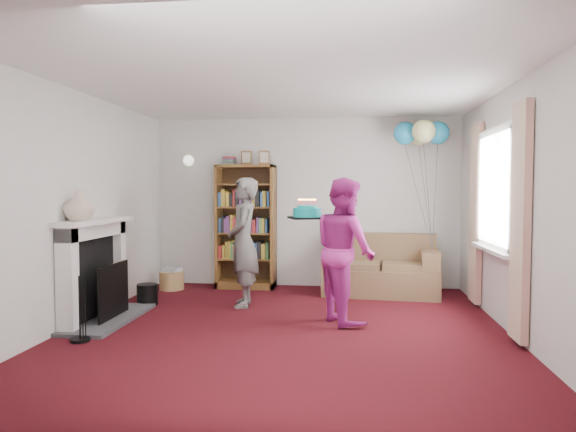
# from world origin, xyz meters

# --- Properties ---
(ground) EXTENTS (5.00, 5.00, 0.00)m
(ground) POSITION_xyz_m (0.00, 0.00, 0.00)
(ground) COLOR #35070A
(ground) RESTS_ON ground
(wall_back) EXTENTS (4.50, 0.02, 2.50)m
(wall_back) POSITION_xyz_m (0.00, 2.51, 1.25)
(wall_back) COLOR silver
(wall_back) RESTS_ON ground
(wall_left) EXTENTS (0.02, 5.00, 2.50)m
(wall_left) POSITION_xyz_m (-2.26, 0.00, 1.25)
(wall_left) COLOR silver
(wall_left) RESTS_ON ground
(wall_right) EXTENTS (0.02, 5.00, 2.50)m
(wall_right) POSITION_xyz_m (2.26, 0.00, 1.25)
(wall_right) COLOR silver
(wall_right) RESTS_ON ground
(ceiling) EXTENTS (4.50, 5.00, 0.01)m
(ceiling) POSITION_xyz_m (0.00, 0.00, 2.50)
(ceiling) COLOR white
(ceiling) RESTS_ON wall_back
(fireplace) EXTENTS (0.55, 1.80, 1.12)m
(fireplace) POSITION_xyz_m (-2.09, 0.19, 0.51)
(fireplace) COLOR #3F3F42
(fireplace) RESTS_ON ground
(window_bay) EXTENTS (0.14, 2.02, 2.20)m
(window_bay) POSITION_xyz_m (2.21, 0.60, 1.20)
(window_bay) COLOR white
(window_bay) RESTS_ON ground
(wall_sconce) EXTENTS (0.16, 0.23, 0.16)m
(wall_sconce) POSITION_xyz_m (-1.75, 2.36, 1.88)
(wall_sconce) COLOR gold
(wall_sconce) RESTS_ON ground
(bookcase) EXTENTS (0.85, 0.42, 2.01)m
(bookcase) POSITION_xyz_m (-0.86, 2.30, 0.89)
(bookcase) COLOR #472B14
(bookcase) RESTS_ON ground
(sofa) EXTENTS (1.55, 0.82, 0.82)m
(sofa) POSITION_xyz_m (1.09, 2.06, 0.31)
(sofa) COLOR brown
(sofa) RESTS_ON ground
(wicker_basket) EXTENTS (0.35, 0.35, 0.32)m
(wicker_basket) POSITION_xyz_m (-1.90, 1.98, 0.14)
(wicker_basket) COLOR #A7844E
(wicker_basket) RESTS_ON ground
(person_striped) EXTENTS (0.47, 0.64, 1.59)m
(person_striped) POSITION_xyz_m (-0.65, 1.07, 0.80)
(person_striped) COLOR black
(person_striped) RESTS_ON ground
(person_magenta) EXTENTS (0.88, 0.95, 1.58)m
(person_magenta) POSITION_xyz_m (0.59, 0.46, 0.79)
(person_magenta) COLOR #A9217B
(person_magenta) RESTS_ON ground
(birthday_cake) EXTENTS (0.38, 0.38, 0.22)m
(birthday_cake) POSITION_xyz_m (0.17, 0.60, 1.19)
(birthday_cake) COLOR black
(birthday_cake) RESTS_ON ground
(balloons) EXTENTS (0.75, 0.75, 1.74)m
(balloons) POSITION_xyz_m (1.62, 2.12, 2.22)
(balloons) COLOR #3F3F3F
(balloons) RESTS_ON ground
(mantel_vase) EXTENTS (0.41, 0.41, 0.33)m
(mantel_vase) POSITION_xyz_m (-2.12, -0.15, 1.29)
(mantel_vase) COLOR beige
(mantel_vase) RESTS_ON fireplace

